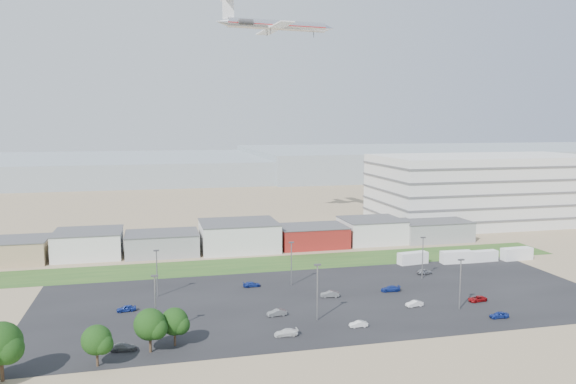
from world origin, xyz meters
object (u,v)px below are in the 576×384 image
object	(u,v)px
parked_car_4	(277,313)
parked_car_7	(330,294)
parked_car_5	(126,308)
parked_car_10	(123,347)
parked_car_6	(252,284)
parked_car_12	(390,289)
parked_car_2	(499,315)
parked_car_0	(477,299)
parked_car_13	(358,324)
airliner	(277,25)
box_trailer_a	(413,258)
parked_car_8	(424,272)
parked_car_3	(286,333)
parked_car_1	(414,304)

from	to	relation	value
parked_car_4	parked_car_7	size ratio (longest dim) A/B	0.96
parked_car_5	parked_car_10	world-z (taller)	parked_car_5
parked_car_6	parked_car_12	world-z (taller)	parked_car_12
parked_car_4	parked_car_7	distance (m)	16.13
parked_car_2	parked_car_0	bearing A→B (deg)	173.95
parked_car_2	parked_car_13	distance (m)	27.83
airliner	parked_car_2	size ratio (longest dim) A/B	11.64
box_trailer_a	parked_car_10	world-z (taller)	box_trailer_a
parked_car_8	parked_car_13	world-z (taller)	parked_car_8
parked_car_8	parked_car_12	world-z (taller)	parked_car_8
parked_car_8	parked_car_5	bearing A→B (deg)	98.36
airliner	parked_car_6	xyz separation A→B (m)	(-21.32, -69.53, -69.42)
parked_car_2	parked_car_12	world-z (taller)	parked_car_2
parked_car_0	parked_car_5	distance (m)	71.67
parked_car_2	parked_car_3	distance (m)	41.60
airliner	parked_car_10	bearing A→B (deg)	-121.33
parked_car_3	parked_car_4	xyz separation A→B (m)	(0.62, 10.37, 0.02)
parked_car_1	parked_car_4	world-z (taller)	parked_car_4
parked_car_0	parked_car_5	size ratio (longest dim) A/B	1.08
parked_car_1	parked_car_8	bearing A→B (deg)	141.58
parked_car_7	parked_car_1	bearing A→B (deg)	64.04
parked_car_7	parked_car_3	bearing A→B (deg)	-28.51
parked_car_1	parked_car_7	size ratio (longest dim) A/B	0.91
airliner	parked_car_8	xyz separation A→B (m)	(21.77, -69.00, -69.35)
parked_car_0	parked_car_8	distance (m)	21.92
parked_car_13	parked_car_4	bearing A→B (deg)	-124.48
parked_car_5	parked_car_2	bearing A→B (deg)	67.70
box_trailer_a	parked_car_3	world-z (taller)	box_trailer_a
parked_car_0	parked_car_2	distance (m)	10.02
parked_car_3	parked_car_13	world-z (taller)	parked_car_3
parked_car_5	parked_car_8	world-z (taller)	parked_car_8
parked_car_0	parked_car_7	xyz separation A→B (m)	(-29.00, 9.99, 0.10)
parked_car_1	parked_car_12	bearing A→B (deg)	175.80
parked_car_2	parked_car_8	size ratio (longest dim) A/B	0.96
parked_car_1	parked_car_5	bearing A→B (deg)	-107.48
airliner	parked_car_0	world-z (taller)	airliner
parked_car_2	parked_car_13	size ratio (longest dim) A/B	1.08
parked_car_0	parked_car_4	world-z (taller)	parked_car_4
parked_car_8	parked_car_2	bearing A→B (deg)	177.94
parked_car_5	parked_car_13	xyz separation A→B (m)	(41.55, -18.76, -0.08)
parked_car_5	parked_car_3	bearing A→B (deg)	48.64
box_trailer_a	parked_car_3	xyz separation A→B (m)	(-44.17, -41.30, -0.92)
airliner	parked_car_8	distance (m)	100.22
parked_car_6	parked_car_10	distance (m)	40.47
parked_car_7	parked_car_13	xyz separation A→B (m)	(-0.32, -18.09, -0.10)
parked_car_4	parked_car_6	distance (m)	20.22
parked_car_13	parked_car_5	bearing A→B (deg)	-113.62
parked_car_2	parked_car_4	distance (m)	42.45
box_trailer_a	parked_car_13	size ratio (longest dim) A/B	2.41
parked_car_3	parked_car_4	bearing A→B (deg)	179.03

